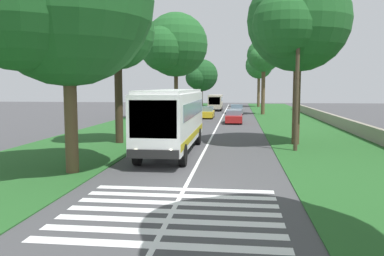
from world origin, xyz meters
TOP-DOWN VIEW (x-y plane):
  - ground at (0.00, 0.00)m, footprint 160.00×160.00m
  - grass_verge_left at (15.00, 8.20)m, footprint 120.00×8.00m
  - grass_verge_right at (15.00, -8.20)m, footprint 120.00×8.00m
  - centre_line at (15.00, 0.00)m, footprint 110.00×0.16m
  - coach_bus at (7.87, 1.80)m, footprint 11.16×2.62m
  - zebra_crossing at (-3.15, 0.00)m, footprint 5.85×6.80m
  - trailing_car_0 at (27.39, -1.58)m, footprint 4.30×1.78m
  - trailing_car_1 at (33.77, 1.87)m, footprint 4.30×1.78m
  - trailing_car_2 at (40.77, -1.82)m, footprint 4.30×1.78m
  - trailing_minibus_0 at (49.14, 1.65)m, footprint 6.00×2.14m
  - roadside_tree_left_0 at (11.34, 6.26)m, footprint 5.85×5.01m
  - roadside_tree_left_1 at (63.64, 5.39)m, footprint 7.60×6.30m
  - roadside_tree_left_2 at (32.02, 5.65)m, footprint 9.22×7.55m
  - roadside_tree_left_3 at (1.75, 5.68)m, footprint 9.09×7.59m
  - roadside_tree_right_0 at (40.80, -5.33)m, footprint 5.29×4.60m
  - roadside_tree_right_1 at (12.14, -5.74)m, footprint 7.98×6.72m
  - roadside_tree_right_3 at (61.13, -5.69)m, footprint 6.07×5.05m
  - utility_pole at (9.28, -5.51)m, footprint 0.24×1.40m
  - roadside_wall at (20.00, -11.60)m, footprint 70.00×0.40m

SIDE VIEW (x-z plane):
  - ground at x=0.00m, z-range 0.00..0.00m
  - zebra_crossing at x=-3.15m, z-range 0.00..0.01m
  - centre_line at x=15.00m, z-range 0.00..0.01m
  - grass_verge_left at x=15.00m, z-range 0.00..0.04m
  - grass_verge_right at x=15.00m, z-range 0.00..0.04m
  - roadside_wall at x=20.00m, z-range 0.04..1.07m
  - trailing_car_0 at x=27.39m, z-range -0.05..1.38m
  - trailing_car_1 at x=33.77m, z-range -0.05..1.38m
  - trailing_car_2 at x=40.77m, z-range -0.05..1.38m
  - trailing_minibus_0 at x=49.14m, z-range 0.28..2.81m
  - coach_bus at x=7.87m, z-range 0.28..4.01m
  - utility_pole at x=9.28m, z-range 0.18..7.39m
  - roadside_tree_left_1 at x=63.64m, z-range 1.31..10.50m
  - roadside_tree_left_0 at x=11.34m, z-range 2.39..12.43m
  - roadside_tree_left_3 at x=1.75m, z-range 1.76..13.23m
  - roadside_tree_right_3 at x=61.13m, z-range 2.52..12.86m
  - roadside_tree_right_0 at x=40.80m, z-range 2.79..13.23m
  - roadside_tree_right_1 at x=12.14m, z-range 2.27..13.84m
  - roadside_tree_left_2 at x=32.02m, z-range 2.32..14.87m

